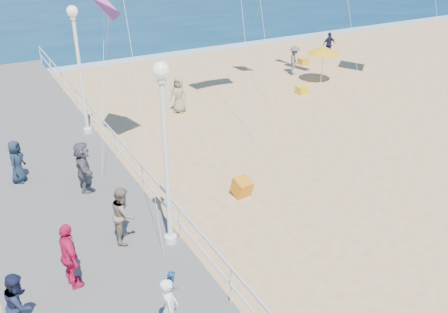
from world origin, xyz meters
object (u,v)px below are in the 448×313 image
lamp_post_far (78,58)px  spectator_3 (70,257)px  beach_umbrella (323,50)px  toddler_held (172,286)px  beach_walker_a (294,60)px  spectator_1 (123,214)px  beach_walker_b (329,44)px  spectator_5 (83,167)px  beach_chair_right (303,61)px  beach_walker_c (179,95)px  spectator_4 (17,162)px  spectator_7 (19,304)px  beach_chair_left (302,90)px  lamp_post_mid (165,139)px  box_kite (242,188)px  woman_holding_toddler (170,308)px

lamp_post_far → spectator_3: (-2.90, -9.56, -2.34)m
beach_umbrella → lamp_post_far: bearing=-173.3°
toddler_held → beach_walker_a: bearing=-23.4°
spectator_1 → beach_walker_b: size_ratio=1.05×
spectator_5 → beach_chair_right: spectator_5 is taller
beach_chair_right → beach_umbrella: bearing=-111.3°
beach_walker_c → beach_chair_right: size_ratio=3.23×
spectator_4 → spectator_5: 2.54m
spectator_7 → beach_walker_c: bearing=-17.9°
beach_chair_left → spectator_4: bearing=-166.2°
beach_walker_a → beach_umbrella: 2.40m
spectator_1 → beach_chair_left: spectator_1 is taller
beach_umbrella → spectator_3: bearing=-146.5°
lamp_post_mid → beach_walker_b: bearing=39.7°
box_kite → beach_umbrella: beach_umbrella is taller
spectator_3 → beach_chair_right: spectator_3 is taller
spectator_4 → beach_walker_b: bearing=-34.7°
beach_walker_c → beach_chair_right: bearing=66.5°
spectator_7 → beach_chair_left: size_ratio=2.95×
beach_chair_left → box_kite: bearing=-137.2°
lamp_post_far → beach_walker_c: bearing=14.8°
toddler_held → beach_umbrella: (15.23, 13.77, 0.26)m
spectator_3 → beach_walker_c: spectator_3 is taller
lamp_post_mid → lamp_post_far: (0.00, 9.00, 0.00)m
spectator_1 → spectator_5: size_ratio=0.96×
beach_chair_right → beach_walker_c: bearing=-159.6°
beach_chair_left → woman_holding_toddler: bearing=-135.9°
lamp_post_mid → beach_umbrella: (13.99, 10.64, -1.75)m
beach_walker_a → box_kite: bearing=176.9°
spectator_4 → beach_walker_c: spectator_4 is taller
spectator_7 → beach_chair_left: bearing=-35.7°
woman_holding_toddler → beach_walker_a: size_ratio=0.92×
beach_chair_left → spectator_1: bearing=-145.7°
spectator_3 → beach_walker_a: bearing=-58.0°
lamp_post_far → beach_chair_left: size_ratio=9.67×
lamp_post_far → beach_walker_a: size_ratio=3.09×
lamp_post_far → spectator_5: bearing=-105.6°
lamp_post_far → spectator_7: 11.65m
spectator_1 → beach_walker_b: spectator_1 is taller
beach_walker_a → beach_chair_left: size_ratio=3.13×
toddler_held → box_kite: bearing=-24.0°
toddler_held → beach_chair_right: bearing=-24.2°
beach_walker_c → beach_chair_right: beach_walker_c is taller
spectator_3 → spectator_4: 6.43m
spectator_5 → beach_walker_c: bearing=-36.4°
woman_holding_toddler → spectator_7: 3.33m
woman_holding_toddler → spectator_5: size_ratio=0.89×
toddler_held → beach_umbrella: beach_umbrella is taller
spectator_3 → beach_umbrella: size_ratio=0.86×
box_kite → beach_chair_left: 11.45m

